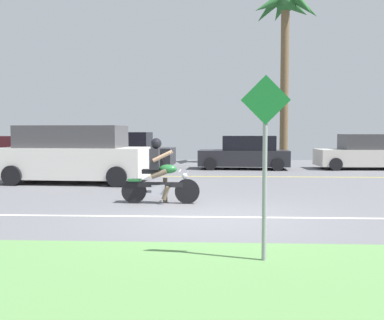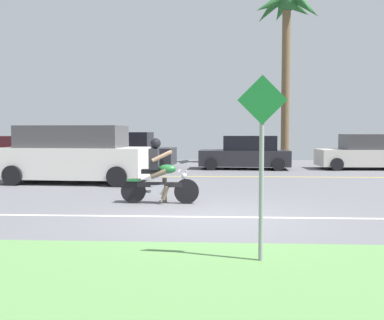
{
  "view_description": "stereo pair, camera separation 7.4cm",
  "coord_description": "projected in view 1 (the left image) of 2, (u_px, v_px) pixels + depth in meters",
  "views": [
    {
      "loc": [
        0.07,
        -8.71,
        1.71
      ],
      "look_at": [
        -0.56,
        4.5,
        0.86
      ],
      "focal_mm": 41.59,
      "sensor_mm": 36.0,
      "label": 1
    },
    {
      "loc": [
        0.15,
        -8.71,
        1.71
      ],
      "look_at": [
        -0.56,
        4.5,
        0.86
      ],
      "focal_mm": 41.59,
      "sensor_mm": 36.0,
      "label": 2
    }
  ],
  "objects": [
    {
      "name": "ground",
      "position": [
        210.0,
        197.0,
        11.79
      ],
      "size": [
        56.0,
        30.0,
        0.04
      ],
      "primitive_type": "cube",
      "color": "slate"
    },
    {
      "name": "palm_tree_0",
      "position": [
        286.0,
        18.0,
        22.74
      ],
      "size": [
        3.69,
        3.8,
        9.08
      ],
      "color": "brown",
      "rests_on": "ground"
    },
    {
      "name": "grass_median",
      "position": [
        206.0,
        290.0,
        4.71
      ],
      "size": [
        56.0,
        3.8,
        0.06
      ],
      "primitive_type": "cube",
      "color": "#5B8C4C",
      "rests_on": "ground"
    },
    {
      "name": "lane_line_near",
      "position": [
        210.0,
        217.0,
        8.87
      ],
      "size": [
        50.4,
        0.12,
        0.01
      ],
      "primitive_type": "cube",
      "color": "silver",
      "rests_on": "ground"
    },
    {
      "name": "parked_car_3",
      "position": [
        364.0,
        153.0,
        20.12
      ],
      "size": [
        4.11,
        2.04,
        1.58
      ],
      "color": "beige",
      "rests_on": "ground"
    },
    {
      "name": "motorcyclist",
      "position": [
        160.0,
        176.0,
        10.51
      ],
      "size": [
        1.86,
        0.61,
        1.55
      ],
      "color": "black",
      "rests_on": "ground"
    },
    {
      "name": "parked_car_0",
      "position": [
        20.0,
        153.0,
        20.87
      ],
      "size": [
        4.19,
        1.95,
        1.49
      ],
      "color": "#AD1E1E",
      "rests_on": "ground"
    },
    {
      "name": "street_sign",
      "position": [
        265.0,
        150.0,
        5.6
      ],
      "size": [
        0.62,
        0.06,
        2.41
      ],
      "color": "gray",
      "rests_on": "ground"
    },
    {
      "name": "parked_car_1",
      "position": [
        128.0,
        151.0,
        20.86
      ],
      "size": [
        4.2,
        2.19,
        1.67
      ],
      "color": "#232328",
      "rests_on": "ground"
    },
    {
      "name": "lane_line_far",
      "position": [
        211.0,
        176.0,
        16.81
      ],
      "size": [
        50.4,
        0.12,
        0.01
      ],
      "primitive_type": "cube",
      "color": "yellow",
      "rests_on": "ground"
    },
    {
      "name": "suv_nearby",
      "position": [
        74.0,
        155.0,
        14.77
      ],
      "size": [
        4.96,
        2.43,
        1.9
      ],
      "color": "white",
      "rests_on": "ground"
    },
    {
      "name": "parked_car_2",
      "position": [
        245.0,
        154.0,
        20.1
      ],
      "size": [
        4.13,
        2.0,
        1.51
      ],
      "color": "#232328",
      "rests_on": "ground"
    }
  ]
}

